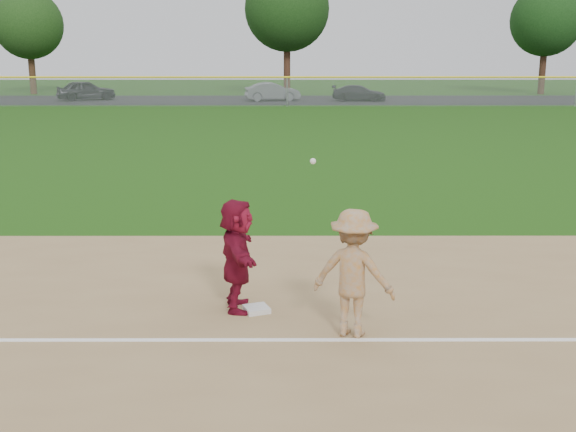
{
  "coord_description": "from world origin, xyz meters",
  "views": [
    {
      "loc": [
        -0.02,
        -10.41,
        4.12
      ],
      "look_at": [
        0.0,
        1.5,
        1.3
      ],
      "focal_mm": 45.0,
      "sensor_mm": 36.0,
      "label": 1
    }
  ],
  "objects_px": {
    "first_base": "(257,309)",
    "car_right": "(359,93)",
    "car_left": "(86,90)",
    "car_mid": "(272,92)",
    "base_runner": "(237,255)"
  },
  "relations": [
    {
      "from": "car_mid",
      "to": "base_runner",
      "type": "bearing_deg",
      "value": 170.96
    },
    {
      "from": "first_base",
      "to": "car_left",
      "type": "bearing_deg",
      "value": 108.23
    },
    {
      "from": "first_base",
      "to": "car_right",
      "type": "relative_size",
      "value": 0.09
    },
    {
      "from": "car_mid",
      "to": "car_right",
      "type": "bearing_deg",
      "value": -101.47
    },
    {
      "from": "first_base",
      "to": "base_runner",
      "type": "bearing_deg",
      "value": 156.75
    },
    {
      "from": "first_base",
      "to": "car_mid",
      "type": "height_order",
      "value": "car_mid"
    },
    {
      "from": "car_left",
      "to": "car_mid",
      "type": "bearing_deg",
      "value": -116.81
    },
    {
      "from": "car_left",
      "to": "car_mid",
      "type": "xyz_separation_m",
      "value": [
        14.39,
        -0.78,
        -0.07
      ]
    },
    {
      "from": "first_base",
      "to": "car_mid",
      "type": "xyz_separation_m",
      "value": [
        -0.61,
        44.76,
        0.63
      ]
    },
    {
      "from": "first_base",
      "to": "car_mid",
      "type": "distance_m",
      "value": 44.77
    },
    {
      "from": "first_base",
      "to": "base_runner",
      "type": "height_order",
      "value": "base_runner"
    },
    {
      "from": "car_right",
      "to": "base_runner",
      "type": "bearing_deg",
      "value": 178.78
    },
    {
      "from": "car_mid",
      "to": "car_right",
      "type": "distance_m",
      "value": 6.58
    },
    {
      "from": "first_base",
      "to": "base_runner",
      "type": "xyz_separation_m",
      "value": [
        -0.3,
        0.13,
        0.86
      ]
    },
    {
      "from": "base_runner",
      "to": "car_right",
      "type": "height_order",
      "value": "base_runner"
    }
  ]
}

